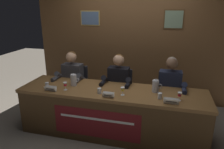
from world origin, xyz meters
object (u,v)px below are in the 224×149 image
at_px(conference_table, 110,107).
at_px(panelist_right, 170,89).
at_px(nameplate_right, 171,101).
at_px(water_cup_center, 99,91).
at_px(panelist_left, 71,80).
at_px(water_pitcher_left_side, 74,80).
at_px(chair_center, 120,94).
at_px(juice_glass_left, 65,85).
at_px(chair_right, 168,99).
at_px(water_cup_right, 160,96).
at_px(water_cup_left, 47,85).
at_px(chair_left, 76,90).
at_px(nameplate_left, 50,89).
at_px(panelist_center, 118,84).
at_px(juice_glass_center, 123,90).
at_px(nameplate_center, 108,95).
at_px(juice_glass_right, 180,95).
at_px(water_pitcher_right_side, 156,86).

bearing_deg(conference_table, panelist_right, 28.86).
xyz_separation_m(conference_table, nameplate_right, (0.89, -0.18, 0.28)).
distance_m(water_cup_center, panelist_right, 1.17).
height_order(panelist_left, water_pitcher_left_side, panelist_left).
relative_size(chair_center, nameplate_right, 4.50).
bearing_deg(panelist_right, nameplate_right, -88.65).
bearing_deg(juice_glass_left, chair_right, 25.94).
bearing_deg(panelist_left, juice_glass_left, -73.00).
bearing_deg(water_cup_right, water_pitcher_left_side, 172.77).
bearing_deg(water_cup_left, conference_table, 3.72).
distance_m(chair_left, panelist_left, 0.34).
bearing_deg(water_cup_left, nameplate_right, -3.49).
bearing_deg(nameplate_left, water_cup_center, 7.60).
xyz_separation_m(chair_right, panelist_right, (0.00, -0.20, 0.28)).
bearing_deg(chair_right, water_pitcher_left_side, -160.18).
bearing_deg(juice_glass_left, panelist_center, 38.97).
relative_size(chair_left, panelist_center, 0.73).
height_order(chair_center, nameplate_right, chair_center).
height_order(nameplate_left, juice_glass_center, juice_glass_center).
bearing_deg(panelist_left, panelist_center, 0.00).
bearing_deg(water_cup_left, panelist_left, 74.22).
distance_m(water_cup_center, nameplate_right, 1.04).
xyz_separation_m(chair_center, water_pitcher_left_side, (-0.66, -0.55, 0.41)).
bearing_deg(conference_table, water_pitcher_left_side, 168.69).
relative_size(juice_glass_left, panelist_right, 0.10).
bearing_deg(chair_left, chair_center, 0.00).
relative_size(conference_table, chair_right, 3.26).
bearing_deg(water_cup_right, nameplate_right, -42.08).
xyz_separation_m(nameplate_center, water_cup_right, (0.71, 0.15, -0.00)).
relative_size(conference_table, panelist_left, 2.39).
bearing_deg(nameplate_center, panelist_center, 91.93).
relative_size(nameplate_left, chair_right, 0.21).
height_order(panelist_center, chair_right, panelist_center).
height_order(water_cup_center, panelist_right, panelist_right).
xyz_separation_m(panelist_center, nameplate_right, (0.89, -0.67, 0.08)).
xyz_separation_m(panelist_right, juice_glass_right, (0.12, -0.53, 0.13)).
height_order(nameplate_left, juice_glass_left, juice_glass_left).
height_order(conference_table, juice_glass_left, juice_glass_left).
relative_size(nameplate_left, juice_glass_center, 1.53).
bearing_deg(water_pitcher_left_side, nameplate_left, -127.72).
relative_size(panelist_left, nameplate_center, 7.24).
xyz_separation_m(water_cup_center, juice_glass_right, (1.14, 0.04, 0.05)).
bearing_deg(water_cup_right, water_cup_left, -179.33).
height_order(chair_left, juice_glass_right, chair_left).
height_order(nameplate_left, chair_center, chair_center).
bearing_deg(nameplate_left, panelist_center, 36.60).
xyz_separation_m(chair_left, water_pitcher_right_side, (1.53, -0.49, 0.41)).
distance_m(chair_center, water_cup_right, 1.10).
relative_size(conference_table, chair_center, 3.26).
xyz_separation_m(nameplate_left, panelist_right, (1.78, 0.67, -0.08)).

